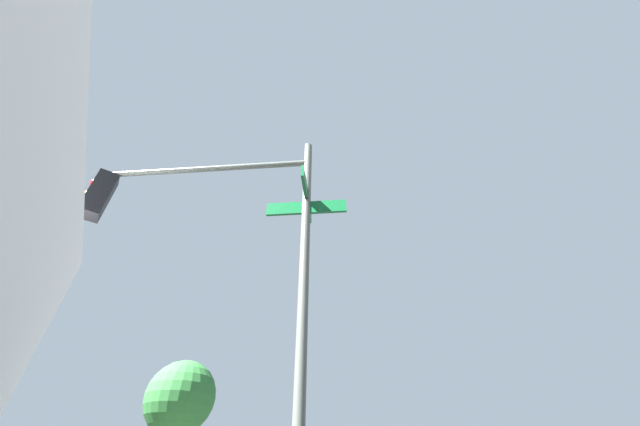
% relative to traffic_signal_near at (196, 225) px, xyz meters
% --- Properties ---
extents(traffic_signal_near, '(2.50, 3.23, 5.31)m').
position_rel_traffic_signal_near_xyz_m(traffic_signal_near, '(0.00, 0.00, 0.00)').
color(traffic_signal_near, '#474C47').
rests_on(traffic_signal_near, ground_plane).
extents(street_tree, '(3.12, 3.12, 5.68)m').
position_rel_traffic_signal_near_xyz_m(street_tree, '(13.96, -3.17, 0.31)').
color(street_tree, '#4C331E').
rests_on(street_tree, ground_plane).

